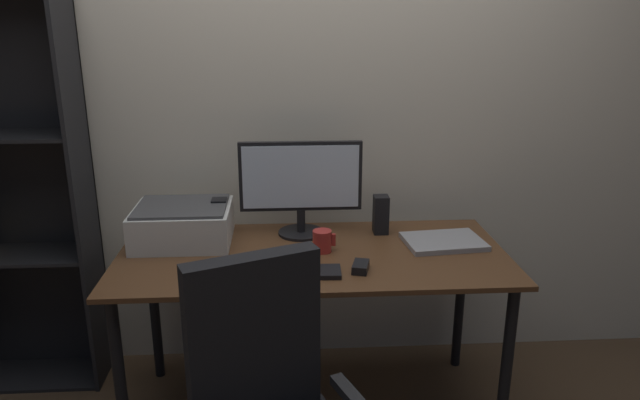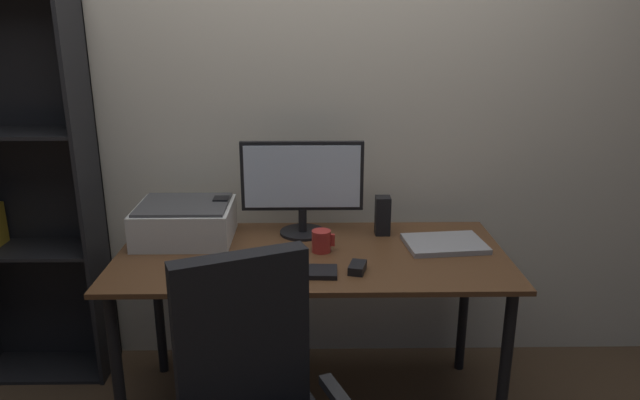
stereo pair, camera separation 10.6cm
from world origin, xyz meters
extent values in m
cube|color=beige|center=(0.00, 0.53, 1.30)|extent=(6.40, 0.10, 2.60)
cube|color=#56351E|center=(0.00, 0.00, 0.73)|extent=(1.57, 0.72, 0.02)
cylinder|color=black|center=(-0.72, -0.30, 0.36)|extent=(0.04, 0.04, 0.72)
cylinder|color=black|center=(0.72, -0.30, 0.36)|extent=(0.04, 0.04, 0.72)
cylinder|color=black|center=(-0.72, 0.30, 0.36)|extent=(0.04, 0.04, 0.72)
cylinder|color=black|center=(0.72, 0.30, 0.36)|extent=(0.04, 0.04, 0.72)
cylinder|color=black|center=(-0.04, 0.22, 0.75)|extent=(0.20, 0.20, 0.01)
cylinder|color=black|center=(-0.04, 0.22, 0.80)|extent=(0.04, 0.04, 0.10)
cube|color=black|center=(-0.04, 0.22, 1.00)|extent=(0.52, 0.03, 0.30)
cube|color=silver|center=(-0.04, 0.21, 1.00)|extent=(0.49, 0.01, 0.27)
cube|color=black|center=(-0.05, -0.20, 0.75)|extent=(0.29, 0.12, 0.02)
cube|color=black|center=(0.17, -0.19, 0.76)|extent=(0.08, 0.11, 0.03)
cylinder|color=#B72D28|center=(0.04, 0.01, 0.78)|extent=(0.08, 0.08, 0.09)
cube|color=#B72D28|center=(0.09, 0.01, 0.79)|extent=(0.02, 0.01, 0.05)
cube|color=#99999E|center=(0.55, 0.06, 0.75)|extent=(0.34, 0.26, 0.02)
cube|color=black|center=(-0.39, 0.21, 0.82)|extent=(0.06, 0.07, 0.17)
cube|color=black|center=(0.31, 0.21, 0.82)|extent=(0.06, 0.07, 0.17)
cube|color=silver|center=(-0.54, 0.16, 0.81)|extent=(0.40, 0.34, 0.15)
cube|color=#424244|center=(-0.54, 0.16, 0.90)|extent=(0.37, 0.31, 0.01)
cube|color=black|center=(-0.21, -0.66, 0.75)|extent=(0.40, 0.22, 0.52)
cube|color=black|center=(-0.99, 0.32, 0.90)|extent=(0.02, 0.28, 1.80)
cube|color=black|center=(-1.29, 0.46, 0.90)|extent=(0.62, 0.01, 1.80)
cube|color=black|center=(-1.29, 0.32, 0.01)|extent=(0.58, 0.26, 0.02)
cube|color=black|center=(-1.29, 0.32, 0.63)|extent=(0.58, 0.26, 0.02)
cube|color=black|center=(-1.29, 0.32, 1.17)|extent=(0.58, 0.26, 0.02)
camera|label=1|loc=(-0.11, -2.19, 1.65)|focal=32.91mm
camera|label=2|loc=(0.00, -2.20, 1.65)|focal=32.91mm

